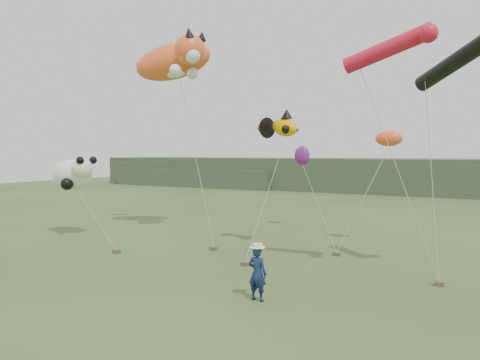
{
  "coord_description": "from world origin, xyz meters",
  "views": [
    {
      "loc": [
        8.19,
        -13.68,
        4.74
      ],
      "look_at": [
        -1.32,
        3.0,
        3.62
      ],
      "focal_mm": 35.0,
      "sensor_mm": 36.0,
      "label": 1
    }
  ],
  "objects": [
    {
      "name": "panda_kite",
      "position": [
        -13.15,
        4.64,
        3.55
      ],
      "size": [
        3.07,
        1.99,
        1.91
      ],
      "color": "white",
      "rests_on": "ground"
    },
    {
      "name": "headland",
      "position": [
        -3.11,
        44.69,
        1.92
      ],
      "size": [
        90.0,
        13.0,
        4.0
      ],
      "color": "#2D3D28",
      "rests_on": "ground"
    },
    {
      "name": "ground",
      "position": [
        0.0,
        0.0,
        0.0
      ],
      "size": [
        120.0,
        120.0,
        0.0
      ],
      "primitive_type": "plane",
      "color": "#385123",
      "rests_on": "ground"
    },
    {
      "name": "tube_kites",
      "position": [
        5.6,
        4.62,
        8.31
      ],
      "size": [
        5.49,
        3.51,
        2.11
      ],
      "color": "black",
      "rests_on": "ground"
    },
    {
      "name": "fish_kite",
      "position": [
        -1.63,
        7.12,
        6.0
      ],
      "size": [
        2.9,
        1.88,
        1.46
      ],
      "color": "#F5A800",
      "rests_on": "ground"
    },
    {
      "name": "cat_kite",
      "position": [
        -8.54,
        8.25,
        10.11
      ],
      "size": [
        6.07,
        3.86,
        3.01
      ],
      "color": "orange",
      "rests_on": "ground"
    },
    {
      "name": "festival_attendant",
      "position": [
        1.37,
        -0.59,
        0.88
      ],
      "size": [
        0.67,
        0.46,
        1.76
      ],
      "primitive_type": "imported",
      "rotation": [
        0.0,
        0.0,
        3.07
      ],
      "color": "#132247",
      "rests_on": "ground"
    },
    {
      "name": "misc_kites",
      "position": [
        0.22,
        11.8,
        5.02
      ],
      "size": [
        7.07,
        3.87,
        1.88
      ],
      "color": "#FD5922",
      "rests_on": "ground"
    },
    {
      "name": "sandbag_anchors",
      "position": [
        -1.05,
        4.39,
        0.08
      ],
      "size": [
        14.22,
        4.89,
        0.16
      ],
      "color": "brown",
      "rests_on": "ground"
    }
  ]
}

